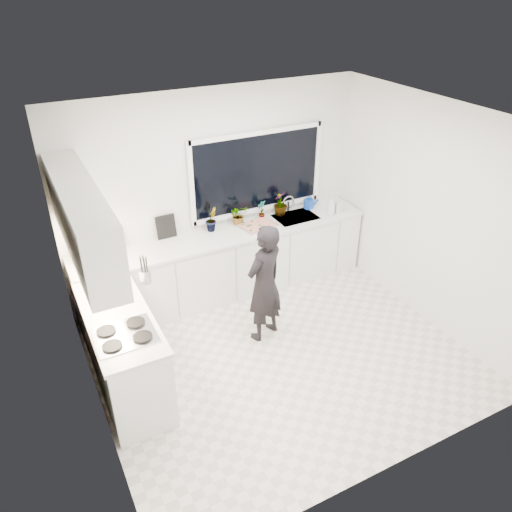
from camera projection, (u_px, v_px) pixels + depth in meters
floor at (280, 356)px, 5.78m from camera, size 4.00×3.50×0.02m
wall_back at (215, 194)px, 6.44m from camera, size 4.00×0.02×2.70m
wall_left at (81, 308)px, 4.30m from camera, size 0.02×3.50×2.70m
wall_right at (430, 215)px, 5.89m from camera, size 0.02×3.50×2.70m
ceiling at (287, 121)px, 4.41m from camera, size 4.00×3.50×0.02m
window at (257, 172)px, 6.55m from camera, size 1.80×0.02×1.00m
base_cabinets_back at (227, 265)px, 6.66m from camera, size 3.92×0.58×0.88m
base_cabinets_left at (124, 352)px, 5.16m from camera, size 0.58×1.60×0.88m
countertop_back at (226, 235)px, 6.42m from camera, size 3.94×0.62×0.04m
countertop_left at (118, 317)px, 4.93m from camera, size 0.62×1.60×0.04m
upper_cabinets at (82, 219)px, 4.67m from camera, size 0.34×2.10×0.70m
sink at (295, 220)px, 6.86m from camera, size 0.58×0.42×0.14m
faucet at (288, 204)px, 6.94m from camera, size 0.03×0.03×0.22m
stovetop at (124, 335)px, 4.63m from camera, size 0.56×0.48×0.03m
person at (264, 284)px, 5.73m from camera, size 0.63×0.52×1.48m
pizza_tray at (257, 226)px, 6.57m from camera, size 0.51×0.42×0.03m
pizza at (257, 225)px, 6.56m from camera, size 0.47×0.37×0.01m
watering_can at (309, 204)px, 7.05m from camera, size 0.14×0.14×0.13m
paper_towel_roll at (86, 251)px, 5.75m from camera, size 0.12×0.12×0.26m
knife_block at (79, 253)px, 5.76m from camera, size 0.13×0.10×0.22m
utensil_crock at (145, 276)px, 5.39m from camera, size 0.16×0.16×0.16m
picture_frame_large at (112, 239)px, 5.99m from camera, size 0.22×0.05×0.28m
picture_frame_small at (166, 227)px, 6.25m from camera, size 0.25×0.02×0.30m
herb_plants at (249, 211)px, 6.64m from camera, size 1.27×0.27×0.34m
soap_bottles at (334, 205)px, 6.87m from camera, size 0.22×0.11×0.28m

